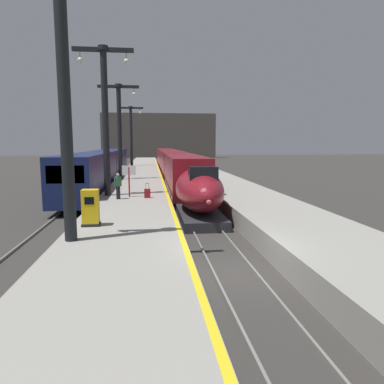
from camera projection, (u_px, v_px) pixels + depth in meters
The scene contains 19 objects.
ground_plane at pixel (234, 274), 12.68m from camera, with size 260.00×260.00×0.00m, color #33302D.
platform_left at pixel (140, 184), 36.49m from camera, with size 4.80×110.00×1.05m, color gray.
platform_right at pixel (217, 183), 37.43m from camera, with size 4.80×110.00×1.05m, color gray.
platform_left_safety_stripe at pixel (162, 178), 36.69m from camera, with size 0.20×107.80×0.01m, color yellow.
rail_main_left at pixel (170, 185), 39.64m from camera, with size 0.08×110.00×0.12m, color slate.
rail_main_right at pixel (184, 184), 39.82m from camera, with size 0.08×110.00×0.12m, color slate.
rail_secondary_left at pixel (96, 186), 38.71m from camera, with size 0.08×110.00×0.12m, color slate.
rail_secondary_right at pixel (110, 185), 38.88m from camera, with size 0.08×110.00×0.12m, color slate.
highspeed_train_main at pixel (173, 164), 45.50m from camera, with size 2.92×57.48×3.60m.
regional_train_adjacent at pixel (104, 166), 39.51m from camera, with size 2.85×36.60×3.80m.
station_column_near at pixel (63, 70), 12.37m from camera, with size 4.00×0.68×10.29m.
station_column_mid at pixel (105, 108), 23.86m from camera, with size 4.00×0.68×9.96m.
station_column_far at pixel (119, 123), 34.99m from camera, with size 4.00×0.68×9.32m.
station_column_distant at pixel (131, 130), 56.73m from camera, with size 4.00×0.68×9.41m.
passenger_near_edge at pixel (118, 184), 22.87m from camera, with size 0.44×0.42×1.69m.
rolling_suitcase at pixel (147, 193), 23.46m from camera, with size 0.40×0.22×0.98m.
ticket_machine_yellow at pixel (91, 209), 15.48m from camera, with size 0.76×0.62×1.60m.
departure_info_board at pixel (129, 175), 23.71m from camera, with size 0.90×0.10×2.12m.
terminus_back_wall at pixel (159, 136), 112.08m from camera, with size 36.00×2.00×14.00m, color #4C4742.
Camera 1 is at (-2.93, -11.90, 4.64)m, focal length 33.18 mm.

